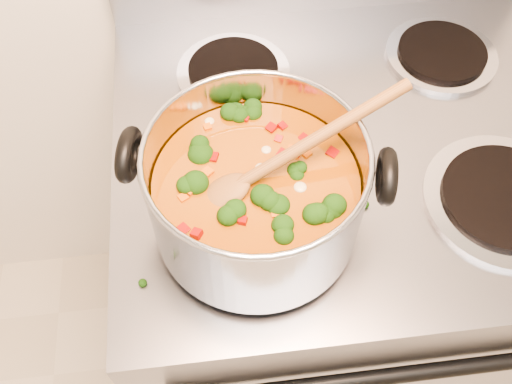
% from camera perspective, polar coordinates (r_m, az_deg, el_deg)
% --- Properties ---
extents(electric_range, '(0.79, 0.71, 1.08)m').
position_cam_1_polar(electric_range, '(1.32, 7.21, -6.73)').
color(electric_range, gray).
rests_on(electric_range, ground).
extents(stockpot, '(0.35, 0.29, 0.17)m').
position_cam_1_polar(stockpot, '(0.75, 0.02, -0.04)').
color(stockpot, '#A7A7AF').
rests_on(stockpot, electric_range).
extents(wooden_spoon, '(0.29, 0.12, 0.12)m').
position_cam_1_polar(wooden_spoon, '(0.72, 1.51, 2.67)').
color(wooden_spoon, brown).
rests_on(wooden_spoon, stockpot).
extents(cooktop_crumbs, '(0.33, 0.24, 0.01)m').
position_cam_1_polar(cooktop_crumbs, '(0.85, 4.97, -0.88)').
color(cooktop_crumbs, black).
rests_on(cooktop_crumbs, electric_range).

